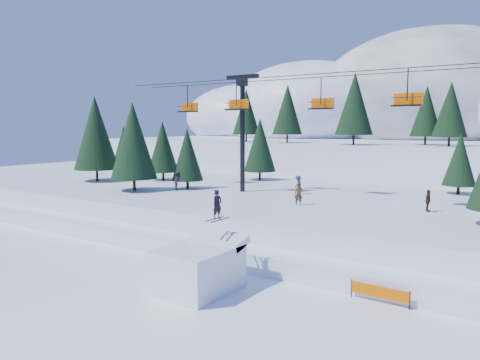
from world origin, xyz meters
The scene contains 10 objects.
ground centered at (0.00, 0.00, 0.00)m, with size 160.00×160.00×0.00m, color white.
mid_shelf centered at (0.00, 18.00, 1.25)m, with size 70.00×22.00×2.50m, color white.
berm centered at (0.00, 8.00, 0.55)m, with size 70.00×6.00×1.10m, color white.
mountain_ridge centered at (-5.09, 73.37, 9.64)m, with size 119.00×60.71×26.46m.
jump_kicker centered at (-0.70, 1.41, 1.22)m, with size 3.31×4.51×5.03m.
chairlift centered at (1.85, 18.05, 9.32)m, with size 46.00×3.21×10.28m.
conifer_stand centered at (2.56, 18.38, 6.86)m, with size 62.25×17.48×9.43m.
distant_skiers centered at (1.01, 17.92, 3.34)m, with size 32.97×7.39×1.85m.
banner_near centered at (7.55, 4.75, 0.54)m, with size 2.86×0.17×0.90m.
banner_far centered at (11.55, 6.67, 0.54)m, with size 2.72×0.92×0.90m.
Camera 1 is at (13.91, -16.67, 8.39)m, focal length 35.00 mm.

